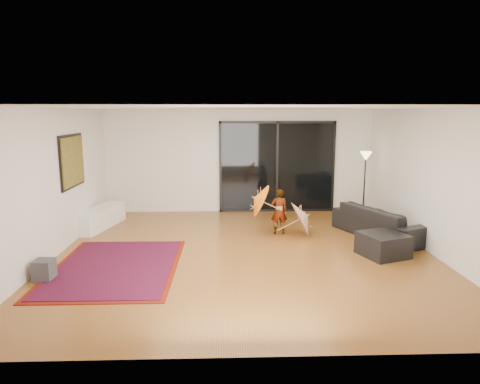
{
  "coord_description": "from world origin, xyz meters",
  "views": [
    {
      "loc": [
        -0.36,
        -7.73,
        2.63
      ],
      "look_at": [
        -0.08,
        0.42,
        1.1
      ],
      "focal_mm": 32.0,
      "sensor_mm": 36.0,
      "label": 1
    }
  ],
  "objects_px": {
    "sofa": "(381,222)",
    "child": "(279,212)",
    "media_console": "(101,218)",
    "ottoman": "(383,245)"
  },
  "relations": [
    {
      "from": "sofa",
      "to": "child",
      "type": "bearing_deg",
      "value": 58.22
    },
    {
      "from": "media_console",
      "to": "child",
      "type": "relative_size",
      "value": 1.68
    },
    {
      "from": "child",
      "to": "sofa",
      "type": "bearing_deg",
      "value": 170.49
    },
    {
      "from": "media_console",
      "to": "sofa",
      "type": "xyz_separation_m",
      "value": [
        6.2,
        -0.92,
        0.09
      ]
    },
    {
      "from": "media_console",
      "to": "child",
      "type": "distance_m",
      "value": 4.11
    },
    {
      "from": "media_console",
      "to": "ottoman",
      "type": "relative_size",
      "value": 2.25
    },
    {
      "from": "ottoman",
      "to": "child",
      "type": "bearing_deg",
      "value": 138.76
    },
    {
      "from": "media_console",
      "to": "sofa",
      "type": "distance_m",
      "value": 6.27
    },
    {
      "from": "media_console",
      "to": "ottoman",
      "type": "height_order",
      "value": "media_console"
    },
    {
      "from": "ottoman",
      "to": "child",
      "type": "distance_m",
      "value": 2.34
    }
  ]
}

